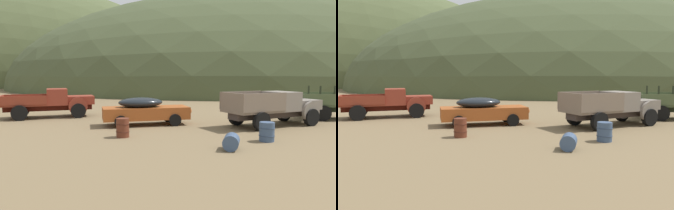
% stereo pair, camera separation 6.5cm
% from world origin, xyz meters
% --- Properties ---
extents(hill_far_right, '(89.76, 56.40, 50.60)m').
position_xyz_m(hill_far_right, '(-16.08, 78.89, 0.00)').
color(hill_far_right, '#4C5633').
rests_on(hill_far_right, ground).
extents(hill_center, '(97.67, 77.46, 37.60)m').
position_xyz_m(hill_center, '(35.27, 56.17, 0.00)').
color(hill_center, '#424C2D').
rests_on(hill_center, ground).
extents(truck_rust_red, '(6.01, 3.30, 1.89)m').
position_xyz_m(truck_rust_red, '(5.09, 9.29, 0.98)').
color(truck_rust_red, '#42140D').
rests_on(truck_rust_red, ground).
extents(car_oxide_orange, '(5.23, 2.35, 1.57)m').
position_xyz_m(car_oxide_orange, '(10.99, 5.36, 0.82)').
color(car_oxide_orange, '#A34C1E').
rests_on(car_oxide_orange, ground).
extents(truck_primer_gray, '(6.13, 3.73, 1.91)m').
position_xyz_m(truck_primer_gray, '(18.25, 4.32, 1.01)').
color(truck_primer_gray, '#3D322D').
rests_on(truck_primer_gray, ground).
extents(oil_drum_by_truck, '(0.68, 0.68, 0.83)m').
position_xyz_m(oil_drum_by_truck, '(15.77, 0.29, 0.42)').
color(oil_drum_by_truck, '#384C6B').
rests_on(oil_drum_by_truck, ground).
extents(oil_drum_foreground, '(0.88, 1.01, 0.61)m').
position_xyz_m(oil_drum_foreground, '(13.77, -1.00, 0.30)').
color(oil_drum_foreground, '#384C6B').
rests_on(oil_drum_foreground, ground).
extents(oil_drum_spare, '(0.63, 0.63, 0.87)m').
position_xyz_m(oil_drum_spare, '(9.62, 1.94, 0.44)').
color(oil_drum_spare, '#5B2819').
rests_on(oil_drum_spare, ground).
extents(bush_lone_scrub, '(1.00, 0.85, 0.68)m').
position_xyz_m(bush_lone_scrub, '(17.00, 7.74, 0.17)').
color(bush_lone_scrub, '#5B8E42').
rests_on(bush_lone_scrub, ground).
extents(bush_front_left, '(0.76, 0.96, 0.68)m').
position_xyz_m(bush_front_left, '(10.67, 7.47, 0.18)').
color(bush_front_left, '#3D702D').
rests_on(bush_front_left, ground).
extents(bush_near_barrel, '(0.71, 0.69, 0.69)m').
position_xyz_m(bush_near_barrel, '(11.94, 11.32, 0.16)').
color(bush_near_barrel, '#4C8438').
rests_on(bush_near_barrel, ground).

